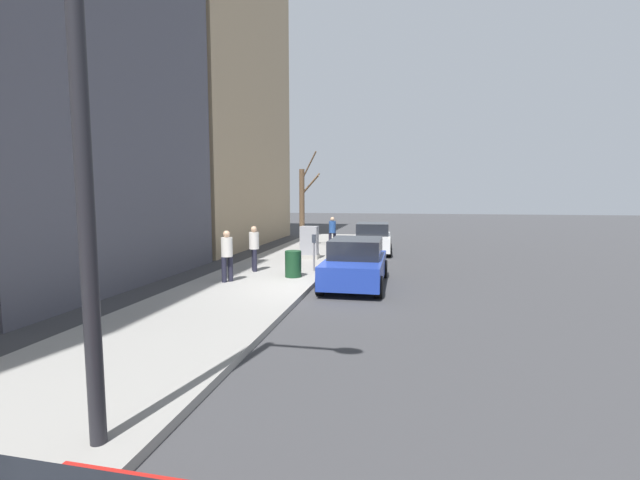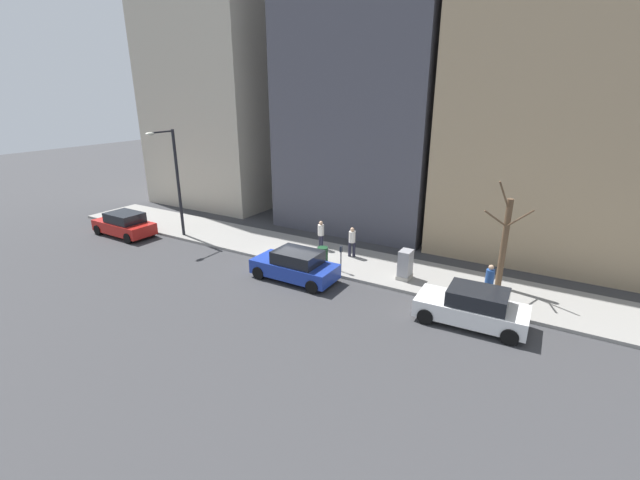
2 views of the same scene
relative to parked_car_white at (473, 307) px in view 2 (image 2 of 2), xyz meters
The scene contains 16 objects.
ground_plane 9.51m from the parked_car_white, 82.57° to the left, with size 120.00×120.00×0.00m, color #38383A.
sidewalk 9.96m from the parked_car_white, 71.06° to the left, with size 4.00×36.00×0.15m, color gray.
parked_car_white is the anchor object (origin of this frame).
parked_car_blue 8.34m from the parked_car_white, 90.26° to the left, with size 1.93×4.21×1.52m.
parked_car_red 21.50m from the parked_car_white, 89.79° to the left, with size 2.00×4.24×1.52m.
parking_meter 6.95m from the parked_car_white, 76.04° to the left, with size 0.14×0.10×1.35m.
utility_box 4.47m from the parked_car_white, 55.61° to the left, with size 0.83×0.61×1.43m.
streetlamp 18.42m from the parked_car_white, 85.22° to the left, with size 1.97×0.32×6.50m.
bare_tree 4.15m from the parked_car_white, ahead, with size 1.25×1.92×5.09m.
trash_bin 8.34m from the parked_car_white, 75.23° to the left, with size 0.56×0.56×0.90m, color #14381E.
pedestrian_near_meter 2.17m from the parked_car_white, ahead, with size 0.39×0.36×1.66m.
pedestrian_midblock 8.17m from the parked_car_white, 62.04° to the left, with size 0.36×0.37×1.66m.
pedestrian_far_corner 10.11m from the parked_car_white, 66.67° to the left, with size 0.36×0.36×1.66m.
office_tower_left 17.39m from the parked_car_white, ahead, with size 12.90×12.90×23.70m, color tan.
office_block_center 17.49m from the parked_car_white, 39.28° to the left, with size 10.13×10.13×18.67m, color #4C4C56.
office_tower_right 27.53m from the parked_car_white, 62.33° to the left, with size 10.15×10.15×22.65m, color #BCB29E.
Camera 2 is at (-17.15, -11.88, 8.75)m, focal length 24.00 mm.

